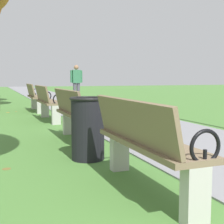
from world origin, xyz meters
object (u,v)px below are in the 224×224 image
Objects in this scene: park_bench_5 at (35,97)px; trash_bin at (88,128)px; park_bench_4 at (48,102)px; park_bench_3 at (76,114)px; park_bench_2 at (144,142)px; pedestrian_walking at (76,82)px.

park_bench_5 is 6.44m from trash_bin.
park_bench_4 is at bearing -90.00° from park_bench_5.
park_bench_3 is 1.00× the size of park_bench_4.
park_bench_3 is 1.20m from trash_bin.
park_bench_4 is at bearing 90.00° from park_bench_3.
park_bench_2 is at bearing -83.83° from trash_bin.
pedestrian_walking is (2.10, 10.52, 0.44)m from park_bench_2.
park_bench_3 is 2.85m from park_bench_4.
pedestrian_walking reaches higher than trash_bin.
park_bench_2 is at bearing -90.00° from park_bench_3.
park_bench_5 is (0.00, 7.80, 0.00)m from park_bench_2.
park_bench_2 is 1.00× the size of park_bench_4.
park_bench_2 and park_bench_3 have the same top height.
trash_bin is at bearing -92.09° from park_bench_4.
trash_bin is (-0.15, -1.19, -0.06)m from park_bench_3.
park_bench_5 is (-0.00, 2.40, 0.00)m from park_bench_4.
park_bench_2 and park_bench_5 have the same top height.
park_bench_5 is at bearing 90.00° from park_bench_4.
park_bench_2 is 7.80m from park_bench_5.
park_bench_3 is at bearing -90.00° from park_bench_5.
park_bench_3 is at bearing 82.92° from trash_bin.
park_bench_4 is at bearing -112.28° from pedestrian_walking.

